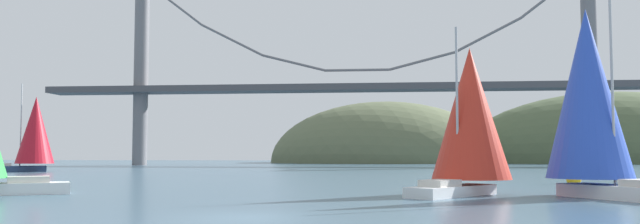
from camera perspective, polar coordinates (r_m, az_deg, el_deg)
The scene contains 8 objects.
ground_plane at distance 23.44m, azimuth -6.68°, elevation -9.52°, with size 360.00×360.00×0.00m, color #426075.
headland_right at distance 167.07m, azimuth 25.17°, elevation -4.21°, with size 75.48×44.00×34.30m, color #4C5B3D.
headland_center at distance 157.78m, azimuth 5.90°, elevation -4.59°, with size 57.17×44.00×30.43m, color #5B6647.
suspension_bridge at distance 118.68m, azimuth 3.42°, elevation 2.97°, with size 120.73×6.00×36.81m.
sailboat_crimson_sail at distance 88.08m, azimuth -24.54°, elevation -1.68°, with size 9.11×7.33×11.20m.
sailboat_blue_spinnaker at distance 37.14m, azimuth 23.32°, elevation 1.12°, with size 7.05×9.05×10.67m.
sailboat_scarlet_sail at distance 37.15m, azimuth 13.42°, elevation -0.41°, with size 7.22×8.00×9.50m.
channel_buoy at distance 52.91m, azimuth 22.05°, elevation -5.64°, with size 1.10×1.10×2.64m.
Camera 1 is at (5.06, -22.76, 2.37)m, focal length 35.23 mm.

